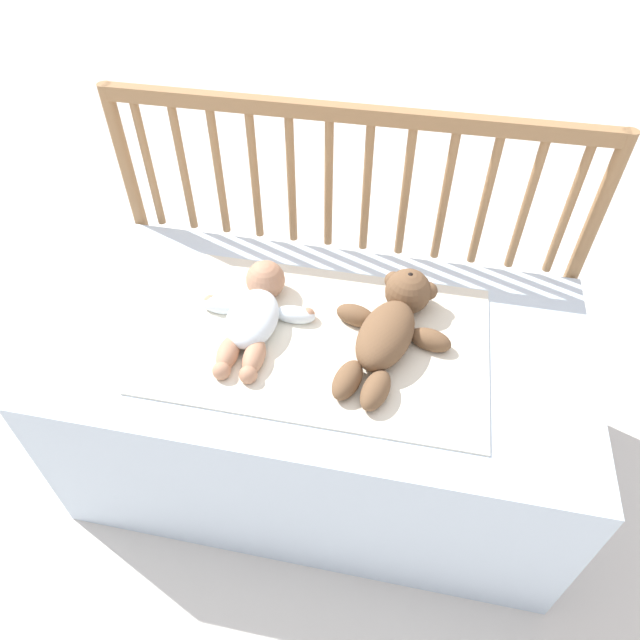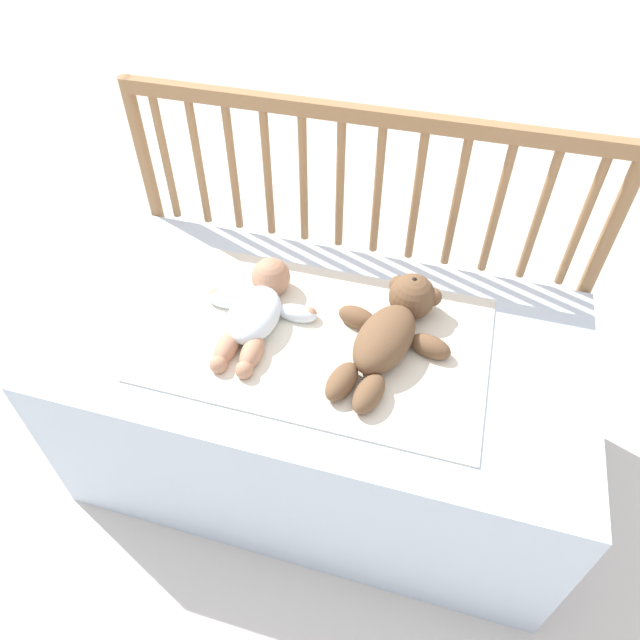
# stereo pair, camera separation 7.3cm
# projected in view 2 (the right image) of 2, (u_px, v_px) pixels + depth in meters

# --- Properties ---
(ground_plane) EXTENTS (12.00, 12.00, 0.00)m
(ground_plane) POSITION_uv_depth(u_px,v_px,m) (320.00, 453.00, 1.70)
(ground_plane) COLOR silver
(crib_mattress) EXTENTS (1.25, 0.67, 0.51)m
(crib_mattress) POSITION_uv_depth(u_px,v_px,m) (320.00, 402.00, 1.52)
(crib_mattress) COLOR silver
(crib_mattress) RESTS_ON ground_plane
(crib_rail) EXTENTS (1.25, 0.04, 0.91)m
(crib_rail) POSITION_uv_depth(u_px,v_px,m) (358.00, 205.00, 1.48)
(crib_rail) COLOR #997047
(crib_rail) RESTS_ON ground_plane
(blanket) EXTENTS (0.77, 0.48, 0.01)m
(blanket) POSITION_uv_depth(u_px,v_px,m) (321.00, 339.00, 1.33)
(blanket) COLOR silver
(blanket) RESTS_ON crib_mattress
(teddy_bear) EXTENTS (0.28, 0.40, 0.11)m
(teddy_bear) POSITION_uv_depth(u_px,v_px,m) (391.00, 330.00, 1.29)
(teddy_bear) COLOR brown
(teddy_bear) RESTS_ON crib_mattress
(baby) EXTENTS (0.28, 0.35, 0.10)m
(baby) POSITION_uv_depth(u_px,v_px,m) (257.00, 310.00, 1.35)
(baby) COLOR white
(baby) RESTS_ON crib_mattress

